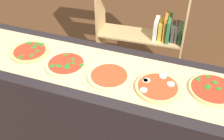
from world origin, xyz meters
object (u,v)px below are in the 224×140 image
Objects in this scene: pizza_spinach_0 at (30,51)px; pizza_plain_2 at (109,76)px; pizza_mozzarella_3 at (158,87)px; bookshelf at (152,18)px; pizza_spinach_1 at (66,64)px; pizza_spinach_4 at (213,89)px.

pizza_spinach_0 reaches higher than pizza_plain_2.
pizza_mozzarella_3 is at bearing -0.82° from pizza_plain_2.
bookshelf is (-0.30, 1.22, -0.19)m from pizza_mozzarella_3.
pizza_mozzarella_3 is (0.31, -0.00, 0.00)m from pizza_plain_2.
pizza_spinach_1 is 0.94m from pizza_spinach_4.
bookshelf is (-0.61, 1.12, -0.19)m from pizza_spinach_4.
pizza_plain_2 is 0.31m from pizza_mozzarella_3.
bookshelf reaches higher than pizza_plain_2.
pizza_plain_2 is at bearing 179.18° from pizza_mozzarella_3.
pizza_spinach_0 is 0.63m from pizza_plain_2.
pizza_plain_2 is 0.17× the size of bookshelf.
pizza_spinach_1 is at bearing 177.99° from pizza_mozzarella_3.
bookshelf reaches higher than pizza_spinach_1.
pizza_spinach_1 is at bearing 176.79° from pizza_plain_2.
pizza_mozzarella_3 is (0.63, -0.02, 0.00)m from pizza_spinach_1.
pizza_plain_2 is (0.31, -0.02, -0.00)m from pizza_spinach_1.
pizza_plain_2 is at bearing -6.20° from pizza_spinach_0.
pizza_mozzarella_3 reaches higher than pizza_spinach_0.
pizza_mozzarella_3 is at bearing -4.42° from pizza_spinach_0.
pizza_spinach_4 is at bearing 8.36° from pizza_plain_2.
bookshelf is (0.33, 1.19, -0.19)m from pizza_spinach_1.
pizza_plain_2 is 0.98× the size of pizza_spinach_4.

